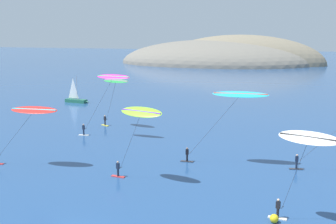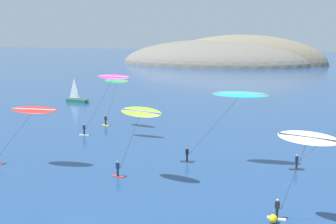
{
  "view_description": "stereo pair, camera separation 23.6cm",
  "coord_description": "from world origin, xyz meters",
  "px_view_note": "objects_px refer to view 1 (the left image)",
  "views": [
    {
      "loc": [
        15.29,
        -24.96,
        14.99
      ],
      "look_at": [
        1.22,
        20.97,
        5.64
      ],
      "focal_mm": 45.0,
      "sensor_mm": 36.0,
      "label": 1
    },
    {
      "loc": [
        15.52,
        -24.89,
        14.99
      ],
      "look_at": [
        1.22,
        20.97,
        5.64
      ],
      "focal_mm": 45.0,
      "sensor_mm": 36.0,
      "label": 2
    }
  ],
  "objects_px": {
    "kitesurfer_cyan": "(237,98)",
    "kitesurfer_magenta": "(110,82)",
    "kitesurfer_white": "(306,144)",
    "sailboat_near": "(77,100)",
    "marker_buoy": "(274,218)",
    "kitesurfer_green": "(115,85)",
    "kitesurfer_red": "(31,113)",
    "kitesurfer_lime": "(139,117)"
  },
  "relations": [
    {
      "from": "sailboat_near",
      "to": "kitesurfer_lime",
      "type": "xyz_separation_m",
      "value": [
        29.46,
        -40.42,
        5.98
      ]
    },
    {
      "from": "sailboat_near",
      "to": "kitesurfer_lime",
      "type": "bearing_deg",
      "value": -53.91
    },
    {
      "from": "kitesurfer_red",
      "to": "kitesurfer_cyan",
      "type": "bearing_deg",
      "value": 18.61
    },
    {
      "from": "kitesurfer_lime",
      "to": "marker_buoy",
      "type": "xyz_separation_m",
      "value": [
        13.43,
        -5.47,
        -6.28
      ]
    },
    {
      "from": "kitesurfer_red",
      "to": "kitesurfer_green",
      "type": "distance_m",
      "value": 20.66
    },
    {
      "from": "sailboat_near",
      "to": "kitesurfer_magenta",
      "type": "distance_m",
      "value": 32.76
    },
    {
      "from": "kitesurfer_green",
      "to": "kitesurfer_cyan",
      "type": "relative_size",
      "value": 0.79
    },
    {
      "from": "kitesurfer_magenta",
      "to": "kitesurfer_cyan",
      "type": "distance_m",
      "value": 19.65
    },
    {
      "from": "kitesurfer_green",
      "to": "kitesurfer_white",
      "type": "xyz_separation_m",
      "value": [
        27.72,
        -26.82,
        -0.24
      ]
    },
    {
      "from": "kitesurfer_magenta",
      "to": "kitesurfer_cyan",
      "type": "height_order",
      "value": "kitesurfer_magenta"
    },
    {
      "from": "kitesurfer_cyan",
      "to": "marker_buoy",
      "type": "height_order",
      "value": "kitesurfer_cyan"
    },
    {
      "from": "kitesurfer_lime",
      "to": "kitesurfer_cyan",
      "type": "relative_size",
      "value": 0.79
    },
    {
      "from": "kitesurfer_magenta",
      "to": "marker_buoy",
      "type": "xyz_separation_m",
      "value": [
        23.44,
        -20.57,
        -7.6
      ]
    },
    {
      "from": "kitesurfer_green",
      "to": "kitesurfer_lime",
      "type": "bearing_deg",
      "value": -60.5
    },
    {
      "from": "kitesurfer_lime",
      "to": "kitesurfer_magenta",
      "type": "height_order",
      "value": "kitesurfer_magenta"
    },
    {
      "from": "kitesurfer_red",
      "to": "marker_buoy",
      "type": "bearing_deg",
      "value": -13.77
    },
    {
      "from": "kitesurfer_cyan",
      "to": "sailboat_near",
      "type": "bearing_deg",
      "value": 139.55
    },
    {
      "from": "kitesurfer_cyan",
      "to": "kitesurfer_white",
      "type": "distance_m",
      "value": 15.18
    },
    {
      "from": "kitesurfer_white",
      "to": "marker_buoy",
      "type": "distance_m",
      "value": 6.5
    },
    {
      "from": "kitesurfer_red",
      "to": "kitesurfer_magenta",
      "type": "relative_size",
      "value": 0.94
    },
    {
      "from": "kitesurfer_red",
      "to": "kitesurfer_green",
      "type": "height_order",
      "value": "kitesurfer_green"
    },
    {
      "from": "kitesurfer_cyan",
      "to": "kitesurfer_white",
      "type": "height_order",
      "value": "kitesurfer_cyan"
    },
    {
      "from": "marker_buoy",
      "to": "sailboat_near",
      "type": "bearing_deg",
      "value": 133.07
    },
    {
      "from": "kitesurfer_lime",
      "to": "marker_buoy",
      "type": "relative_size",
      "value": 10.94
    },
    {
      "from": "kitesurfer_red",
      "to": "kitesurfer_white",
      "type": "bearing_deg",
      "value": -12.28
    },
    {
      "from": "sailboat_near",
      "to": "kitesurfer_white",
      "type": "bearing_deg",
      "value": -45.43
    },
    {
      "from": "kitesurfer_cyan",
      "to": "kitesurfer_magenta",
      "type": "bearing_deg",
      "value": 159.32
    },
    {
      "from": "kitesurfer_cyan",
      "to": "kitesurfer_white",
      "type": "xyz_separation_m",
      "value": [
        7.11,
        -13.36,
        -1.13
      ]
    },
    {
      "from": "kitesurfer_magenta",
      "to": "kitesurfer_cyan",
      "type": "bearing_deg",
      "value": -20.68
    },
    {
      "from": "kitesurfer_red",
      "to": "kitesurfer_white",
      "type": "xyz_separation_m",
      "value": [
        28.42,
        -6.18,
        0.41
      ]
    },
    {
      "from": "kitesurfer_green",
      "to": "kitesurfer_white",
      "type": "relative_size",
      "value": 1.02
    },
    {
      "from": "kitesurfer_green",
      "to": "sailboat_near",
      "type": "bearing_deg",
      "value": 132.5
    },
    {
      "from": "kitesurfer_lime",
      "to": "sailboat_near",
      "type": "bearing_deg",
      "value": 126.09
    },
    {
      "from": "kitesurfer_magenta",
      "to": "kitesurfer_lime",
      "type": "bearing_deg",
      "value": -56.48
    },
    {
      "from": "kitesurfer_red",
      "to": "sailboat_near",
      "type": "bearing_deg",
      "value": 112.74
    },
    {
      "from": "kitesurfer_lime",
      "to": "kitesurfer_cyan",
      "type": "height_order",
      "value": "kitesurfer_cyan"
    },
    {
      "from": "sailboat_near",
      "to": "kitesurfer_cyan",
      "type": "bearing_deg",
      "value": -40.45
    },
    {
      "from": "kitesurfer_lime",
      "to": "kitesurfer_white",
      "type": "height_order",
      "value": "kitesurfer_lime"
    },
    {
      "from": "kitesurfer_red",
      "to": "kitesurfer_magenta",
      "type": "bearing_deg",
      "value": 78.28
    },
    {
      "from": "sailboat_near",
      "to": "kitesurfer_cyan",
      "type": "xyz_separation_m",
      "value": [
        37.84,
        -32.26,
        7.0
      ]
    },
    {
      "from": "sailboat_near",
      "to": "kitesurfer_white",
      "type": "relative_size",
      "value": 0.79
    },
    {
      "from": "kitesurfer_green",
      "to": "marker_buoy",
      "type": "height_order",
      "value": "kitesurfer_green"
    }
  ]
}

